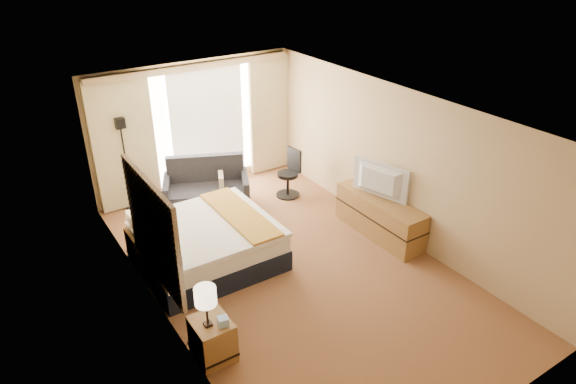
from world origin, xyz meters
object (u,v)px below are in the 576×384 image
bed (206,243)px  television (377,182)px  loveseat (207,193)px  floor_lamp (123,146)px  nightstand_left (212,339)px  lamp_right (138,204)px  nightstand_right (144,246)px  desk_chair (290,175)px  media_dresser (380,217)px  lamp_left (205,297)px

bed → television: television is taller
loveseat → floor_lamp: (-1.22, 0.79, 0.96)m
nightstand_left → lamp_right: bearing=89.5°
nightstand_right → desk_chair: size_ratio=0.56×
desk_chair → lamp_right: size_ratio=1.64×
lamp_right → television: size_ratio=0.56×
media_dresser → television: 0.66m
nightstand_left → floor_lamp: (0.38, 4.35, 1.01)m
floor_lamp → desk_chair: (2.84, -1.19, -0.85)m
floor_lamp → desk_chair: 3.19m
bed → nightstand_left: bearing=-113.1°
nightstand_right → television: television is taller
desk_chair → nightstand_left: bearing=-143.3°
nightstand_right → floor_lamp: (0.38, 1.85, 1.01)m
floor_lamp → lamp_right: bearing=-101.3°
nightstand_left → television: bearing=17.3°
lamp_left → nightstand_right: bearing=88.7°
media_dresser → desk_chair: desk_chair is taller
nightstand_left → lamp_left: bearing=-146.0°
nightstand_left → nightstand_right: (0.00, 2.50, 0.00)m
loveseat → lamp_right: (-1.58, -0.99, 0.69)m
loveseat → floor_lamp: size_ratio=0.98×
nightstand_left → media_dresser: size_ratio=0.31×
nightstand_right → lamp_left: 2.63m
desk_chair → television: (0.43, -2.02, 0.57)m
loveseat → nightstand_left: bearing=-90.2°
nightstand_right → nightstand_left: bearing=-90.0°
nightstand_left → lamp_right: size_ratio=0.93×
lamp_left → bed: bearing=65.9°
media_dresser → loveseat: loveseat is taller
nightstand_right → desk_chair: bearing=11.5°
desk_chair → lamp_left: bearing=-143.4°
nightstand_right → media_dresser: media_dresser is taller
desk_chair → lamp_left: size_ratio=1.76×
desk_chair → nightstand_right: bearing=-176.2°
nightstand_left → lamp_right: lamp_right is taller
nightstand_left → lamp_left: (-0.06, -0.04, 0.70)m
nightstand_left → media_dresser: bearing=15.8°
nightstand_right → bed: bed is taller
nightstand_left → media_dresser: 3.85m
media_dresser → lamp_left: size_ratio=3.24×
lamp_left → desk_chair: bearing=44.3°
loveseat → lamp_left: size_ratio=3.20×
floor_lamp → loveseat: bearing=-33.0°
bed → desk_chair: bed is taller
floor_lamp → nightstand_left: bearing=-95.0°
nightstand_left → media_dresser: (3.70, 1.05, 0.07)m
nightstand_right → media_dresser: bearing=-21.4°
floor_lamp → lamp_left: 4.42m
floor_lamp → lamp_right: floor_lamp is taller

